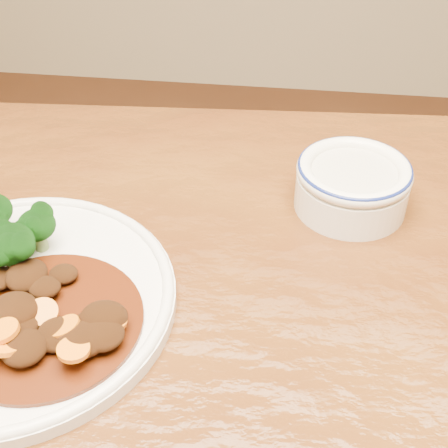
# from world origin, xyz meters

# --- Properties ---
(dining_table) EXTENTS (1.55, 0.99, 0.75)m
(dining_table) POSITION_xyz_m (-0.00, 0.00, 0.67)
(dining_table) COLOR #5D3410
(dining_table) RESTS_ON ground
(dinner_plate) EXTENTS (0.30, 0.30, 0.02)m
(dinner_plate) POSITION_xyz_m (-0.22, 0.05, 0.76)
(dinner_plate) COLOR silver
(dinner_plate) RESTS_ON dining_table
(mince_stew) EXTENTS (0.17, 0.17, 0.03)m
(mince_stew) POSITION_xyz_m (-0.18, 0.02, 0.77)
(mince_stew) COLOR #431707
(mince_stew) RESTS_ON dinner_plate
(dip_bowl) EXTENTS (0.12, 0.12, 0.06)m
(dip_bowl) POSITION_xyz_m (0.09, 0.24, 0.78)
(dip_bowl) COLOR white
(dip_bowl) RESTS_ON dining_table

